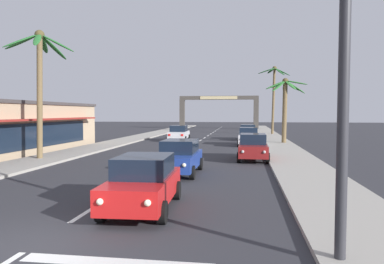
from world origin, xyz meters
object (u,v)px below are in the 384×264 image
object	(u,v)px
sedan_oncoming_far	(179,133)
palm_right_third	(285,97)
sedan_parked_far_kerb	(248,132)
sedan_parked_nearest_kerb	(253,147)
palm_left_second	(40,69)
sedan_parked_mid_kerb	(249,136)
sedan_lead_at_stop_bar	(144,182)
town_gateway_arch	(219,107)
sedan_third_in_queue	(179,157)
palm_right_farthest	(274,86)

from	to	relation	value
sedan_oncoming_far	palm_right_third	distance (m)	11.56
sedan_oncoming_far	sedan_parked_far_kerb	xyz separation A→B (m)	(7.31, 3.02, 0.00)
sedan_parked_nearest_kerb	sedan_parked_far_kerb	size ratio (longest dim) A/B	1.00
sedan_oncoming_far	palm_left_second	distance (m)	18.39
sedan_parked_mid_kerb	palm_left_second	size ratio (longest dim) A/B	0.54
palm_right_third	sedan_parked_mid_kerb	bearing A→B (deg)	-147.33
sedan_parked_mid_kerb	sedan_parked_far_kerb	xyz separation A→B (m)	(0.02, 7.38, 0.00)
sedan_lead_at_stop_bar	town_gateway_arch	distance (m)	56.72
sedan_parked_far_kerb	town_gateway_arch	bearing A→B (deg)	101.04
sedan_lead_at_stop_bar	sedan_parked_nearest_kerb	bearing A→B (deg)	73.69
palm_left_second	town_gateway_arch	distance (m)	46.86
sedan_oncoming_far	sedan_parked_nearest_kerb	distance (m)	16.43
sedan_third_in_queue	town_gateway_arch	bearing A→B (deg)	91.80
sedan_lead_at_stop_bar	palm_right_third	bearing A→B (deg)	74.44
sedan_parked_nearest_kerb	sedan_parked_mid_kerb	size ratio (longest dim) A/B	1.00
sedan_parked_nearest_kerb	palm_left_second	distance (m)	14.39
palm_right_farthest	town_gateway_arch	world-z (taller)	palm_right_farthest
sedan_lead_at_stop_bar	sedan_parked_nearest_kerb	distance (m)	13.08
sedan_lead_at_stop_bar	town_gateway_arch	bearing A→B (deg)	91.65
palm_right_third	palm_right_farthest	distance (m)	14.73
sedan_lead_at_stop_bar	sedan_parked_nearest_kerb	world-z (taller)	same
palm_left_second	sedan_oncoming_far	bearing A→B (deg)	70.57
sedan_oncoming_far	sedan_parked_far_kerb	size ratio (longest dim) A/B	1.00
sedan_parked_nearest_kerb	sedan_parked_far_kerb	distance (m)	17.66
sedan_third_in_queue	sedan_oncoming_far	xyz separation A→B (m)	(-3.73, 20.49, 0.00)
sedan_lead_at_stop_bar	sedan_parked_mid_kerb	size ratio (longest dim) A/B	1.01
sedan_third_in_queue	palm_right_third	bearing A→B (deg)	69.03
sedan_lead_at_stop_bar	sedan_parked_mid_kerb	bearing A→B (deg)	81.26
sedan_parked_far_kerb	palm_left_second	xyz separation A→B (m)	(-13.21, -19.73, 4.94)
sedan_parked_mid_kerb	sedan_oncoming_far	bearing A→B (deg)	149.13
sedan_oncoming_far	town_gateway_arch	bearing A→B (deg)	85.79
sedan_lead_at_stop_bar	palm_right_farthest	distance (m)	40.66
sedan_oncoming_far	sedan_parked_mid_kerb	distance (m)	8.50
sedan_lead_at_stop_bar	palm_right_farthest	world-z (taller)	palm_right_farthest
sedan_third_in_queue	sedan_parked_nearest_kerb	size ratio (longest dim) A/B	1.00
sedan_third_in_queue	sedan_parked_far_kerb	xyz separation A→B (m)	(3.58, 23.51, 0.00)
palm_left_second	palm_right_third	size ratio (longest dim) A/B	1.29
palm_right_farthest	sedan_lead_at_stop_bar	bearing A→B (deg)	-100.13
town_gateway_arch	palm_left_second	bearing A→B (deg)	-99.91
palm_right_third	palm_right_farthest	bearing A→B (deg)	89.59
sedan_third_in_queue	sedan_parked_nearest_kerb	xyz separation A→B (m)	(3.73, 5.86, 0.00)
sedan_parked_far_kerb	palm_right_farthest	distance (m)	11.62
sedan_parked_mid_kerb	sedan_parked_far_kerb	distance (m)	7.38
sedan_parked_nearest_kerb	town_gateway_arch	world-z (taller)	town_gateway_arch
sedan_lead_at_stop_bar	sedan_oncoming_far	distance (m)	27.45
sedan_parked_nearest_kerb	sedan_parked_far_kerb	world-z (taller)	same
sedan_parked_far_kerb	palm_right_third	size ratio (longest dim) A/B	0.70
sedan_third_in_queue	sedan_parked_nearest_kerb	bearing A→B (deg)	57.49
sedan_parked_far_kerb	palm_right_third	xyz separation A→B (m)	(3.45, -5.16, 3.64)
sedan_parked_far_kerb	town_gateway_arch	world-z (taller)	town_gateway_arch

